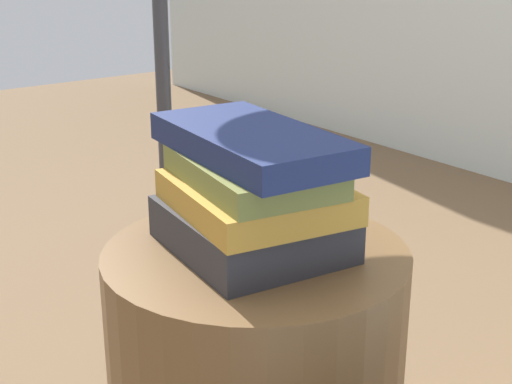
% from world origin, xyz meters
% --- Properties ---
extents(book_charcoal, '(0.26, 0.23, 0.06)m').
position_xyz_m(book_charcoal, '(-0.01, 0.00, 0.56)').
color(book_charcoal, '#28282D').
rests_on(book_charcoal, side_table).
extents(book_ochre, '(0.26, 0.23, 0.04)m').
position_xyz_m(book_ochre, '(-0.00, 0.00, 0.61)').
color(book_ochre, '#B7842D').
rests_on(book_ochre, book_charcoal).
extents(book_olive, '(0.26, 0.19, 0.03)m').
position_xyz_m(book_olive, '(-0.00, -0.01, 0.65)').
color(book_olive, olive).
rests_on(book_olive, book_ochre).
extents(book_navy, '(0.31, 0.18, 0.04)m').
position_xyz_m(book_navy, '(-0.01, 0.00, 0.69)').
color(book_navy, '#19234C').
rests_on(book_navy, book_olive).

